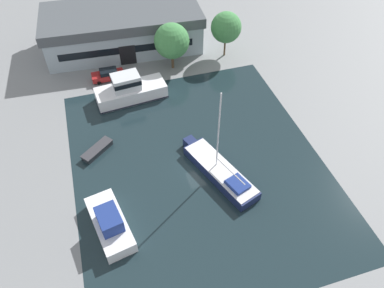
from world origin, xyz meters
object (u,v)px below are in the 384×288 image
(parked_car, at_px, (108,75))
(small_dinghy, at_px, (97,150))
(quay_tree_by_water, at_px, (226,27))
(cabin_boat, at_px, (110,223))
(warehouse_building, at_px, (123,28))
(quay_tree_near_building, at_px, (172,41))
(sailboat_moored, at_px, (219,171))
(motor_cruiser, at_px, (130,90))

(parked_car, relative_size, small_dinghy, 1.12)
(quay_tree_by_water, height_order, cabin_boat, quay_tree_by_water)
(parked_car, bearing_deg, cabin_boat, 172.45)
(quay_tree_by_water, bearing_deg, small_dinghy, -145.10)
(warehouse_building, xyz_separation_m, quay_tree_near_building, (5.80, -8.20, 1.46))
(parked_car, height_order, sailboat_moored, sailboat_moored)
(cabin_boat, bearing_deg, motor_cruiser, 63.32)
(warehouse_building, xyz_separation_m, sailboat_moored, (5.44, -29.72, -2.36))
(quay_tree_near_building, relative_size, motor_cruiser, 0.72)
(sailboat_moored, bearing_deg, cabin_boat, 175.58)
(warehouse_building, relative_size, parked_car, 5.41)
(parked_car, distance_m, sailboat_moored, 23.28)
(quay_tree_near_building, height_order, sailboat_moored, sailboat_moored)
(warehouse_building, xyz_separation_m, motor_cruiser, (-1.56, -13.58, -1.60))
(motor_cruiser, bearing_deg, warehouse_building, -11.83)
(parked_car, bearing_deg, motor_cruiser, -156.16)
(small_dinghy, bearing_deg, quay_tree_by_water, -93.81)
(quay_tree_near_building, height_order, cabin_boat, quay_tree_near_building)
(parked_car, xyz_separation_m, motor_cruiser, (2.29, -5.20, 0.59))
(motor_cruiser, distance_m, cabin_boat, 20.35)
(quay_tree_by_water, relative_size, small_dinghy, 1.72)
(motor_cruiser, bearing_deg, sailboat_moored, -161.82)
(parked_car, bearing_deg, small_dinghy, 166.65)
(warehouse_building, height_order, sailboat_moored, sailboat_moored)
(quay_tree_near_building, distance_m, motor_cruiser, 9.62)
(quay_tree_near_building, xyz_separation_m, motor_cruiser, (-7.37, -5.37, -3.06))
(quay_tree_near_building, relative_size, quay_tree_by_water, 1.00)
(sailboat_moored, height_order, motor_cruiser, sailboat_moored)
(sailboat_moored, distance_m, small_dinghy, 14.63)
(small_dinghy, bearing_deg, warehouse_building, -56.53)
(quay_tree_near_building, distance_m, quay_tree_by_water, 8.61)
(warehouse_building, bearing_deg, sailboat_moored, -75.91)
(quay_tree_near_building, height_order, quay_tree_by_water, quay_tree_near_building)
(quay_tree_near_building, xyz_separation_m, sailboat_moored, (-0.36, -21.51, -3.82))
(cabin_boat, bearing_deg, warehouse_building, 67.10)
(quay_tree_near_building, bearing_deg, cabin_boat, -117.47)
(warehouse_building, height_order, parked_car, warehouse_building)
(warehouse_building, xyz_separation_m, parked_car, (-3.85, -8.38, -2.19))
(quay_tree_near_building, xyz_separation_m, small_dinghy, (-12.98, -14.10, -4.11))
(warehouse_building, relative_size, motor_cruiser, 2.53)
(motor_cruiser, xyz_separation_m, small_dinghy, (-5.61, -8.73, -1.05))
(motor_cruiser, height_order, cabin_boat, motor_cruiser)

